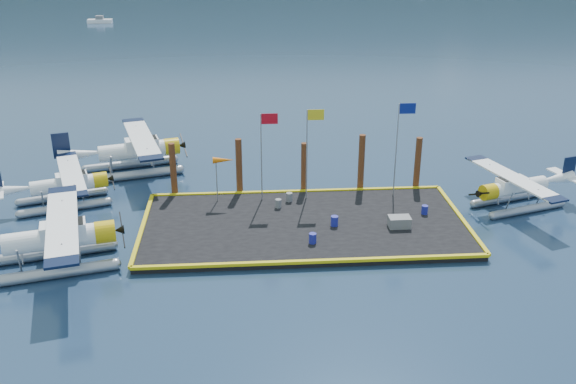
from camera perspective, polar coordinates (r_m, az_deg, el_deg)
name	(u,v)px	position (r m, az deg, el deg)	size (l,w,h in m)	color
ground	(304,228)	(40.32, 1.45, -3.24)	(4000.00, 4000.00, 0.00)	#172B45
dock	(304,225)	(40.23, 1.45, -2.98)	(20.00, 10.00, 0.40)	black
dock_bumpers	(304,221)	(40.10, 1.45, -2.61)	(20.25, 10.25, 0.18)	#CDB90C
seaplane_a	(57,241)	(37.43, -19.87, -4.15)	(9.61, 10.40, 3.69)	#9499A2
seaplane_b	(67,187)	(45.49, -19.04, 0.46)	(8.11, 8.67, 3.10)	#9499A2
seaplane_c	(137,153)	(49.88, -13.29, 3.43)	(9.79, 10.53, 3.75)	#9499A2
seaplane_d	(515,190)	(45.16, 19.55, 0.21)	(8.05, 8.63, 3.08)	#9499A2
drum_0	(278,203)	(42.09, -0.87, -1.02)	(0.41, 0.41, 0.58)	slate
drum_2	(334,221)	(39.69, 4.15, -2.58)	(0.45, 0.45, 0.64)	navy
drum_3	(313,238)	(37.55, 2.20, -4.13)	(0.43, 0.43, 0.61)	navy
drum_4	(425,210)	(42.09, 12.05, -1.56)	(0.41, 0.41, 0.58)	navy
drum_5	(289,197)	(43.01, 0.11, -0.45)	(0.42, 0.42, 0.60)	slate
crate	(399,222)	(40.04, 9.87, -2.63)	(1.33, 0.89, 0.67)	slate
flagpole_red	(264,143)	(42.01, -2.12, 4.35)	(1.14, 0.08, 6.00)	gray
flagpole_yellow	(310,141)	(42.17, 1.96, 4.59)	(1.14, 0.08, 6.20)	gray
flagpole_blue	(400,136)	(43.15, 9.93, 4.93)	(1.14, 0.08, 6.50)	gray
windsock	(223,161)	(42.39, -5.79, 2.75)	(1.40, 0.44, 3.12)	gray
piling_0	(173,171)	(44.57, -10.16, 1.83)	(0.44, 0.44, 4.00)	#4A2615
piling_1	(239,168)	(44.27, -4.37, 2.13)	(0.44, 0.44, 4.20)	#4A2615
piling_2	(304,169)	(44.53, 1.44, 2.05)	(0.44, 0.44, 3.80)	#4A2615
piling_3	(361,164)	(44.99, 6.53, 2.46)	(0.44, 0.44, 4.30)	#4A2615
piling_4	(417,165)	(45.94, 11.43, 2.38)	(0.44, 0.44, 4.00)	#4A2615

